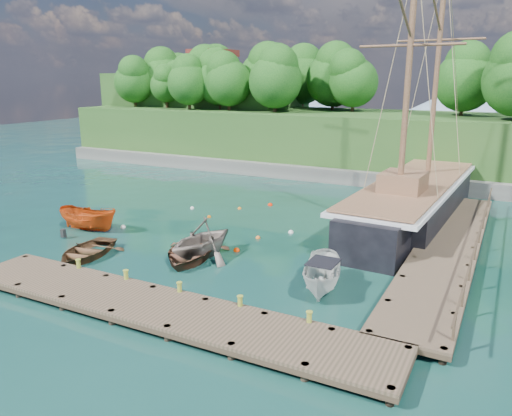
# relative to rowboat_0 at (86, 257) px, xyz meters

# --- Properties ---
(ground) EXTENTS (160.00, 160.00, 0.00)m
(ground) POSITION_rel_rowboat_0_xyz_m (6.11, 2.62, 0.00)
(ground) COLOR #0F352A
(ground) RESTS_ON ground
(dock_near) EXTENTS (20.00, 3.20, 1.10)m
(dock_near) POSITION_rel_rowboat_0_xyz_m (8.11, -3.88, 0.43)
(dock_near) COLOR #433828
(dock_near) RESTS_ON ground
(dock_east) EXTENTS (3.20, 24.00, 1.10)m
(dock_east) POSITION_rel_rowboat_0_xyz_m (17.61, 9.62, 0.43)
(dock_east) COLOR #433828
(dock_east) RESTS_ON ground
(bollard_0) EXTENTS (0.26, 0.26, 0.45)m
(bollard_0) POSITION_rel_rowboat_0_xyz_m (2.11, -2.48, 0.00)
(bollard_0) COLOR olive
(bollard_0) RESTS_ON ground
(bollard_1) EXTENTS (0.26, 0.26, 0.45)m
(bollard_1) POSITION_rel_rowboat_0_xyz_m (5.11, -2.48, 0.00)
(bollard_1) COLOR olive
(bollard_1) RESTS_ON ground
(bollard_2) EXTENTS (0.26, 0.26, 0.45)m
(bollard_2) POSITION_rel_rowboat_0_xyz_m (8.11, -2.48, 0.00)
(bollard_2) COLOR olive
(bollard_2) RESTS_ON ground
(bollard_3) EXTENTS (0.26, 0.26, 0.45)m
(bollard_3) POSITION_rel_rowboat_0_xyz_m (11.11, -2.48, 0.00)
(bollard_3) COLOR olive
(bollard_3) RESTS_ON ground
(bollard_4) EXTENTS (0.26, 0.26, 0.45)m
(bollard_4) POSITION_rel_rowboat_0_xyz_m (14.11, -2.48, 0.00)
(bollard_4) COLOR olive
(bollard_4) RESTS_ON ground
(rowboat_0) EXTENTS (3.84, 4.82, 0.89)m
(rowboat_0) POSITION_rel_rowboat_0_xyz_m (0.00, 0.00, 0.00)
(rowboat_0) COLOR #51341E
(rowboat_0) RESTS_ON ground
(rowboat_1) EXTENTS (4.52, 5.01, 2.33)m
(rowboat_1) POSITION_rel_rowboat_0_xyz_m (5.68, 2.92, 0.00)
(rowboat_1) COLOR #73665D
(rowboat_1) RESTS_ON ground
(rowboat_2) EXTENTS (4.83, 5.82, 1.04)m
(rowboat_2) POSITION_rel_rowboat_0_xyz_m (5.22, 2.48, 0.00)
(rowboat_2) COLOR brown
(rowboat_2) RESTS_ON ground
(motorboat_orange) EXTENTS (4.50, 1.86, 1.71)m
(motorboat_orange) POSITION_rel_rowboat_0_xyz_m (-3.52, 3.70, 0.00)
(motorboat_orange) COLOR #BD410F
(motorboat_orange) RESTS_ON ground
(cabin_boat_white) EXTENTS (2.64, 4.63, 1.69)m
(cabin_boat_white) POSITION_rel_rowboat_0_xyz_m (13.11, 1.73, 0.00)
(cabin_boat_white) COLOR silver
(cabin_boat_white) RESTS_ON ground
(schooner) EXTENTS (6.16, 28.07, 20.65)m
(schooner) POSITION_rel_rowboat_0_xyz_m (14.49, 15.94, 1.14)
(schooner) COLOR black
(schooner) RESTS_ON ground
(mooring_buoy_0) EXTENTS (0.33, 0.33, 0.33)m
(mooring_buoy_0) POSITION_rel_rowboat_0_xyz_m (-1.98, 5.15, 0.00)
(mooring_buoy_0) COLOR white
(mooring_buoy_0) RESTS_ON ground
(mooring_buoy_1) EXTENTS (0.28, 0.28, 0.28)m
(mooring_buoy_1) POSITION_rel_rowboat_0_xyz_m (1.70, 9.85, 0.00)
(mooring_buoy_1) COLOR #E16308
(mooring_buoy_1) RESTS_ON ground
(mooring_buoy_2) EXTENTS (0.30, 0.30, 0.30)m
(mooring_buoy_2) POSITION_rel_rowboat_0_xyz_m (6.92, 7.24, 0.00)
(mooring_buoy_2) COLOR orange
(mooring_buoy_2) RESTS_ON ground
(mooring_buoy_3) EXTENTS (0.34, 0.34, 0.34)m
(mooring_buoy_3) POSITION_rel_rowboat_0_xyz_m (8.27, 9.19, 0.00)
(mooring_buoy_3) COLOR white
(mooring_buoy_3) RESTS_ON ground
(mooring_buoy_4) EXTENTS (0.28, 0.28, 0.28)m
(mooring_buoy_4) POSITION_rel_rowboat_0_xyz_m (2.47, 12.85, 0.00)
(mooring_buoy_4) COLOR orange
(mooring_buoy_4) RESTS_ON ground
(mooring_buoy_5) EXTENTS (0.36, 0.36, 0.36)m
(mooring_buoy_5) POSITION_rel_rowboat_0_xyz_m (4.05, 14.86, 0.00)
(mooring_buoy_5) COLOR #F51E00
(mooring_buoy_5) RESTS_ON ground
(mooring_buoy_6) EXTENTS (0.30, 0.30, 0.30)m
(mooring_buoy_6) POSITION_rel_rowboat_0_xyz_m (-0.74, 11.28, 0.00)
(mooring_buoy_6) COLOR silver
(mooring_buoy_6) RESTS_ON ground
(mooring_buoy_7) EXTENTS (0.37, 0.37, 0.37)m
(mooring_buoy_7) POSITION_rel_rowboat_0_xyz_m (6.89, 4.63, 0.00)
(mooring_buoy_7) COLOR #E43000
(mooring_buoy_7) RESTS_ON ground
(headland) EXTENTS (51.00, 19.31, 12.90)m
(headland) POSITION_rel_rowboat_0_xyz_m (-6.77, 33.98, 5.54)
(headland) COLOR #474744
(headland) RESTS_ON ground
(distant_ridge) EXTENTS (117.00, 40.00, 10.00)m
(distant_ridge) POSITION_rel_rowboat_0_xyz_m (10.41, 72.62, 4.35)
(distant_ridge) COLOR #728CA5
(distant_ridge) RESTS_ON ground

